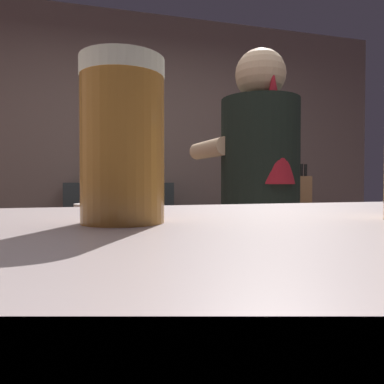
% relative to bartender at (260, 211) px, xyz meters
% --- Properties ---
extents(wall_back, '(5.20, 0.10, 2.70)m').
position_rel_bartender_xyz_m(wall_back, '(-0.30, 2.08, 0.38)').
color(wall_back, gray).
rests_on(wall_back, ground).
extents(prep_counter, '(2.10, 0.60, 0.94)m').
position_rel_bartender_xyz_m(prep_counter, '(0.05, 0.46, -0.50)').
color(prep_counter, brown).
rests_on(prep_counter, ground).
extents(back_shelf, '(0.91, 0.36, 1.10)m').
position_rel_bartender_xyz_m(back_shelf, '(-0.47, 1.80, -0.42)').
color(back_shelf, '#333A3B').
rests_on(back_shelf, ground).
extents(bartender, '(0.45, 0.53, 1.68)m').
position_rel_bartender_xyz_m(bartender, '(0.00, 0.00, 0.00)').
color(bartender, '#2E3731').
rests_on(bartender, ground).
extents(knife_block, '(0.10, 0.08, 0.28)m').
position_rel_bartender_xyz_m(knife_block, '(0.55, 0.55, 0.07)').
color(knife_block, brown).
rests_on(knife_block, prep_counter).
extents(mixing_bowl, '(0.19, 0.19, 0.05)m').
position_rel_bartender_xyz_m(mixing_bowl, '(-0.70, 0.49, -0.01)').
color(mixing_bowl, beige).
rests_on(mixing_bowl, prep_counter).
extents(chefs_knife, '(0.24, 0.04, 0.01)m').
position_rel_bartender_xyz_m(chefs_knife, '(0.28, 0.41, -0.03)').
color(chefs_knife, silver).
rests_on(chefs_knife, prep_counter).
extents(pint_glass_near, '(0.07, 0.07, 0.15)m').
position_rel_bartender_xyz_m(pint_glass_near, '(-0.69, -1.13, 0.16)').
color(pint_glass_near, '#AE732D').
rests_on(pint_glass_near, bar_counter).
extents(bottle_olive_oil, '(0.08, 0.08, 0.24)m').
position_rel_bartender_xyz_m(bottle_olive_oil, '(-0.38, 1.78, 0.22)').
color(bottle_olive_oil, '#458E32').
rests_on(bottle_olive_oil, back_shelf).
extents(bottle_hot_sauce, '(0.07, 0.07, 0.27)m').
position_rel_bartender_xyz_m(bottle_hot_sauce, '(-0.55, 1.76, 0.23)').
color(bottle_hot_sauce, '#53892A').
rests_on(bottle_hot_sauce, back_shelf).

